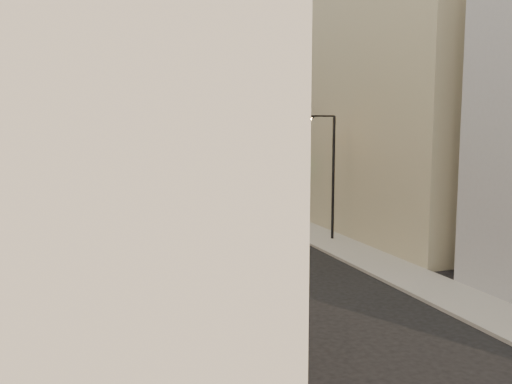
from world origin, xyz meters
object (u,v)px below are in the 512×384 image
at_px(clock_tower, 110,54).
at_px(traffic_light_right, 293,171).
at_px(white_tower, 199,39).
at_px(traffic_light_left, 112,181).
at_px(streetlamp_mid, 331,170).
at_px(streetlamp_far, 244,139).

bearing_deg(clock_tower, traffic_light_right, -82.06).
bearing_deg(traffic_light_right, clock_tower, -68.27).
height_order(clock_tower, traffic_light_right, clock_tower).
bearing_deg(white_tower, traffic_light_left, -110.57).
bearing_deg(traffic_light_right, traffic_light_left, 17.84).
height_order(clock_tower, streetlamp_mid, clock_tower).
bearing_deg(streetlamp_far, clock_tower, 78.09).
xyz_separation_m(white_tower, traffic_light_right, (-3.24, -41.64, -14.75)).
xyz_separation_m(clock_tower, traffic_light_right, (7.76, -55.64, -13.77)).
xyz_separation_m(streetlamp_mid, streetlamp_far, (0.25, 18.22, 1.32)).
relative_size(white_tower, streetlamp_mid, 5.32).
bearing_deg(white_tower, clock_tower, 128.16).
xyz_separation_m(clock_tower, white_tower, (11.00, -14.00, 0.97)).
xyz_separation_m(clock_tower, streetlamp_far, (7.95, -43.52, -11.86)).
bearing_deg(white_tower, streetlamp_far, -95.89).
bearing_deg(streetlamp_far, traffic_light_right, -113.17).
height_order(streetlamp_mid, traffic_light_right, streetlamp_mid).
bearing_deg(clock_tower, traffic_light_left, -95.02).
xyz_separation_m(streetlamp_far, traffic_light_left, (-12.92, -13.02, -2.11)).
xyz_separation_m(streetlamp_far, traffic_light_right, (-0.19, -12.12, -1.92)).
relative_size(streetlamp_mid, streetlamp_far, 0.77).
relative_size(clock_tower, streetlamp_mid, 5.76).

